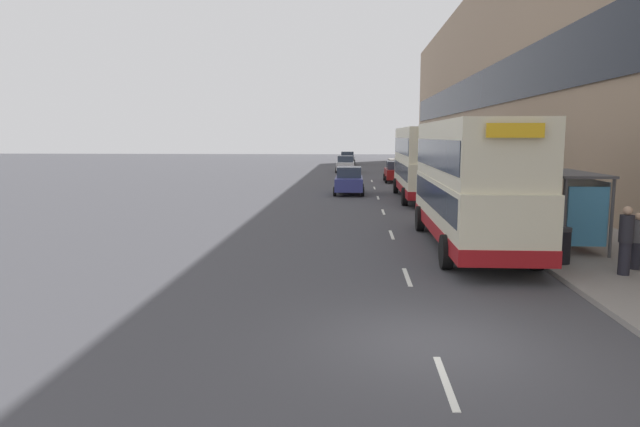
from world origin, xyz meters
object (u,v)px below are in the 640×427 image
Objects in this scene: car_0 at (396,172)px; double_decker_bus_near at (471,182)px; car_3 at (347,158)px; pedestrian_at_shelter at (637,240)px; pedestrian_1 at (626,240)px; litter_bin at (561,245)px; car_2 at (349,181)px; bus_shelter at (574,195)px; car_1 at (345,164)px; double_decker_bus_ahead at (422,162)px.

double_decker_bus_near is at bearing -89.01° from car_0.
pedestrian_at_shelter is at bearing 98.28° from car_3.
car_0 is at bearing 96.58° from pedestrian_1.
car_2 is at bearing 107.06° from litter_bin.
car_1 is (-8.22, 41.09, -1.02)m from bus_shelter.
double_decker_bus_ahead is at bearing 101.64° from bus_shelter.
pedestrian_at_shelter is at bearing 110.90° from car_2.
double_decker_bus_near is 41.06m from car_1.
car_3 is (-8.23, 57.44, -1.02)m from bus_shelter.
pedestrian_1 is (7.56, -22.11, 0.20)m from car_2.
bus_shelter is 2.64× the size of pedestrian_at_shelter.
bus_shelter is 0.96× the size of car_3.
car_3 is at bearing 97.62° from pedestrian_1.
pedestrian_1 reaches higher than car_1.
pedestrian_at_shelter is at bearing -78.56° from double_decker_bus_ahead.
car_1 is at bearing 101.12° from double_decker_bus_ahead.
pedestrian_at_shelter is at bearing -19.56° from litter_bin.
double_decker_bus_near is 2.35× the size of car_3.
car_2 is at bearing 91.55° from car_1.
pedestrian_at_shelter reaches higher than car_3.
double_decker_bus_near is 0.98× the size of double_decker_bus_ahead.
car_0 is 1.15× the size of car_1.
bus_shelter is at bearing -78.36° from double_decker_bus_ahead.
pedestrian_at_shelter is at bearing -79.52° from bus_shelter.
car_1 reaches higher than litter_bin.
car_0 is at bearing 98.79° from car_3.
double_decker_bus_near reaches higher than pedestrian_1.
double_decker_bus_near is 2.62× the size of car_1.
litter_bin is at bearing 131.81° from pedestrian_1.
car_1 is 3.76× the size of litter_bin.
double_decker_bus_ahead is at bearing 99.27° from pedestrian_1.
bus_shelter reaches higher than car_1.
bus_shelter is 15.88m from double_decker_bus_ahead.
litter_bin is at bearing 96.67° from car_3.
car_3 reaches higher than litter_bin.
double_decker_bus_ahead is (0.10, 15.19, 0.00)m from double_decker_bus_near.
pedestrian_1 is (-0.04, -3.83, -0.79)m from bus_shelter.
pedestrian_1 reaches higher than car_0.
double_decker_bus_near is 2.60× the size of car_2.
double_decker_bus_near reaches higher than bus_shelter.
pedestrian_at_shelter is (4.37, -31.83, 0.09)m from car_0.
car_1 is at bearing 100.32° from pedestrian_1.
car_1 is 0.99× the size of car_2.
pedestrian_at_shelter is 0.86× the size of pedestrian_1.
car_0 is at bearing 97.82° from pedestrian_at_shelter.
car_2 is 2.16× the size of pedestrian_1.
car_1 is at bearing 99.12° from litter_bin.
pedestrian_1 is 1.82m from litter_bin.
double_decker_bus_ahead is 19.12m from pedestrian_at_shelter.
car_3 is at bearing 96.85° from double_decker_bus_ahead.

